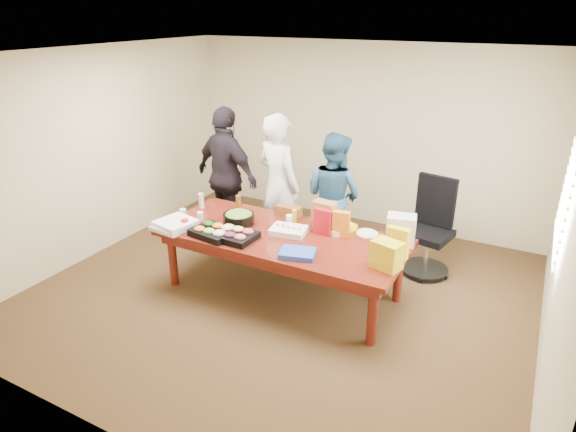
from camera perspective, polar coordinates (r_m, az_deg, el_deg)
The scene contains 39 objects.
floor at distance 5.94m, azimuth -0.65°, elevation -8.82°, with size 5.50×5.00×0.02m, color #47301E.
ceiling at distance 5.07m, azimuth -0.79°, elevation 18.32°, with size 5.50×5.00×0.02m, color white.
wall_back at distance 7.55m, azimuth 8.50°, elevation 9.17°, with size 5.50×0.04×2.70m, color beige.
wall_front at distance 3.57m, azimuth -20.48°, elevation -8.42°, with size 5.50×0.04×2.70m, color beige.
wall_left at distance 7.04m, azimuth -20.95°, elevation 6.88°, with size 0.04×5.00×2.70m, color beige.
wall_right at distance 4.79m, azimuth 29.63°, elevation -1.93°, with size 0.04×5.00×2.70m, color beige.
window_panel at distance 5.30m, azimuth 29.65°, elevation 2.05°, with size 0.03×1.40×1.10m, color white.
window_blinds at distance 5.29m, azimuth 29.22°, elevation 2.13°, with size 0.04×1.36×1.00m, color beige.
conference_table at distance 5.75m, azimuth -0.67°, elevation -5.56°, with size 2.80×1.20×0.75m, color #4C1C0F.
office_chair at distance 6.32m, azimuth 15.96°, elevation -1.64°, with size 0.60×0.60×1.17m, color black.
person_center at distance 6.51m, azimuth -1.09°, elevation 3.55°, with size 0.70×0.46×1.91m, color silver.
person_right at distance 6.47m, azimuth 5.26°, elevation 2.28°, with size 0.82×0.64×1.69m, color #2C577A.
person_left at distance 6.92m, azimuth -7.06°, elevation 4.60°, with size 1.13×0.47×1.92m, color black.
veggie_tray at distance 5.62m, azimuth -8.59°, elevation -1.86°, with size 0.47×0.37×0.07m, color black.
fruit_tray at distance 5.50m, azimuth -6.22°, elevation -2.29°, with size 0.47×0.37×0.07m, color black.
sheet_cake at distance 5.60m, azimuth 0.06°, elevation -1.69°, with size 0.39×0.30×0.07m, color white.
salad_bowl at distance 5.88m, azimuth -5.71°, elevation -0.29°, with size 0.37×0.37×0.12m, color black.
chip_bag_blue at distance 5.11m, azimuth 1.13°, elevation -4.33°, with size 0.36×0.27×0.05m, color blue.
chip_bag_red at distance 5.55m, azimuth 4.09°, elevation -0.65°, with size 0.21×0.09×0.30m, color red.
chip_bag_yellow at distance 5.13m, azimuth 12.54°, elevation -3.05°, with size 0.22×0.09×0.33m, color yellow.
chip_bag_orange at distance 5.52m, azimuth 6.16°, elevation -0.92°, with size 0.19×0.09×0.30m, color orange.
mayo_jar at distance 5.80m, azimuth 0.15°, elevation -0.48°, with size 0.08×0.08×0.13m, color white.
mustard_bottle at distance 5.86m, azimuth 0.73°, elevation -0.03°, with size 0.06×0.06×0.16m, color yellow.
dressing_bottle at distance 6.23m, azimuth -5.74°, elevation 1.50°, with size 0.06×0.06×0.20m, color brown.
ranch_bottle at distance 6.39m, azimuth -9.99°, elevation 1.75°, with size 0.07×0.07×0.20m, color silver.
banana_bunch at distance 5.75m, azimuth 6.80°, elevation -1.17°, with size 0.21×0.13×0.07m, color #FFFC03.
bread_loaf at distance 6.06m, azimuth 0.06°, elevation 0.58°, with size 0.32×0.14×0.13m, color brown.
kraft_bag at distance 5.64m, azimuth 4.20°, elevation 0.00°, with size 0.27×0.15×0.35m, color olive.
red_cup at distance 5.83m, azimuth -11.81°, elevation -0.93°, with size 0.09×0.09×0.11m, color red.
clear_cup_a at distance 6.13m, azimuth -12.05°, elevation 0.28°, with size 0.08×0.08×0.11m, color silver.
clear_cup_b at distance 6.03m, azimuth -10.12°, elevation -0.02°, with size 0.08×0.08×0.10m, color white.
pizza_box_lower at distance 5.89m, azimuth -13.12°, elevation -1.18°, with size 0.40×0.40×0.05m, color white.
pizza_box_upper at distance 5.87m, azimuth -12.87°, elevation -0.75°, with size 0.40×0.40×0.05m, color white.
plate_a at distance 5.66m, azimuth 9.15°, elevation -2.03°, with size 0.25×0.25×0.01m, color white.
plate_b at distance 5.69m, azimuth 9.06°, elevation -1.89°, with size 0.22×0.22×0.01m, color white.
dip_bowl_a at distance 5.59m, azimuth 5.60°, elevation -1.87°, with size 0.16×0.16×0.06m, color beige.
dip_bowl_b at distance 6.09m, azimuth -5.46°, elevation 0.23°, with size 0.14×0.14×0.06m, color silver.
grocery_bag_white at distance 5.45m, azimuth 12.91°, elevation -1.56°, with size 0.30×0.22×0.33m, color silver.
grocery_bag_yellow at distance 4.92m, azimuth 11.32°, elevation -4.43°, with size 0.29×0.20×0.29m, color gold.
Camera 1 is at (2.42, -4.43, 3.12)m, focal length 30.77 mm.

